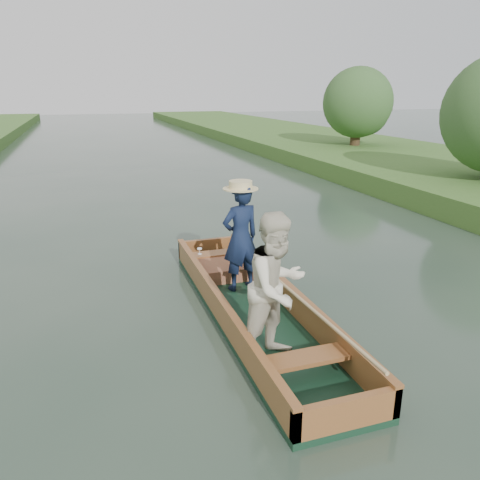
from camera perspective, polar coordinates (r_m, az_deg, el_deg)
name	(u,v)px	position (r m, az deg, el deg)	size (l,w,h in m)	color
ground	(254,317)	(6.60, 1.67, -9.41)	(120.00, 120.00, 0.00)	#283D30
trees_far	(220,107)	(17.02, -2.50, 15.84)	(22.77, 13.09, 4.38)	#47331E
punt	(256,282)	(6.18, 1.94, -5.13)	(1.22, 5.00, 1.80)	#13311F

